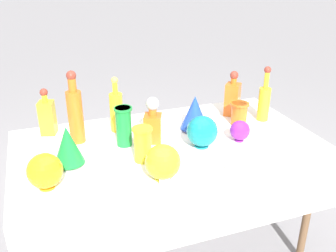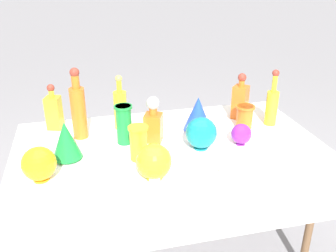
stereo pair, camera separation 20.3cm
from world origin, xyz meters
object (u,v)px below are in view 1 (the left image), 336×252
Objects in this scene: slender_vase_2 at (143,143)px; fluted_vase_1 at (68,145)px; tall_bottle_1 at (116,110)px; square_decanter_2 at (47,116)px; round_bowl_3 at (202,131)px; square_decanter_1 at (153,122)px; round_bowl_1 at (240,131)px; tall_bottle_2 at (264,101)px; slender_vase_1 at (239,113)px; round_bowl_0 at (45,171)px; cardboard_box_behind_left at (83,158)px; tall_bottle_0 at (75,113)px; fluted_vase_0 at (195,113)px; slender_vase_0 at (124,125)px; square_decanter_0 at (233,97)px; round_bowl_2 at (163,162)px.

slender_vase_2 is 0.36m from fluted_vase_1.
square_decanter_2 is (-0.38, 0.09, -0.02)m from tall_bottle_1.
round_bowl_3 is (0.69, -0.05, -0.02)m from fluted_vase_1.
square_decanter_1 is 0.48m from round_bowl_1.
slender_vase_2 is at bearing -164.46° from tall_bottle_2.
square_decanter_2 is (-0.54, 0.30, -0.00)m from square_decanter_1.
round_bowl_0 reaches higher than slender_vase_1.
tall_bottle_1 is 1.26× the size of square_decanter_1.
cardboard_box_behind_left is at bearing 99.02° from tall_bottle_1.
tall_bottle_0 is 2.89× the size of slender_vase_1.
slender_vase_2 is 0.86× the size of fluted_vase_0.
tall_bottle_0 is 1.93× the size of fluted_vase_0.
fluted_vase_0 is at bearing 32.49° from slender_vase_2.
tall_bottle_2 is at bearing -4.54° from tall_bottle_0.
tall_bottle_2 is 0.55m from round_bowl_3.
cardboard_box_behind_left is at bearing 112.90° from round_bowl_3.
slender_vase_0 is 0.72m from slender_vase_1.
round_bowl_3 is (0.81, 0.13, 0.00)m from round_bowl_0.
slender_vase_0 is at bearing 164.35° from round_bowl_1.
round_bowl_1 is at bearing -112.03° from square_decanter_0.
cardboard_box_behind_left is (0.17, 1.18, -0.73)m from fluted_vase_1.
slender_vase_2 is at bearing -177.23° from round_bowl_1.
square_decanter_0 is at bearing 67.97° from round_bowl_1.
fluted_vase_1 reaches higher than round_bowl_2.
tall_bottle_1 is 0.39m from square_decanter_2.
tall_bottle_1 is 0.71m from round_bowl_1.
square_decanter_2 is at bearing 174.38° from square_decanter_0.
tall_bottle_1 is at bearing 166.68° from slender_vase_1.
round_bowl_3 is at bearing 37.62° from round_bowl_2.
slender_vase_1 is 0.80× the size of round_bowl_3.
fluted_vase_0 is 1.20× the size of round_bowl_3.
round_bowl_0 is at bearing -154.81° from square_decanter_1.
tall_bottle_1 is 0.52m from round_bowl_3.
round_bowl_3 is at bearing -33.46° from square_decanter_1.
slender_vase_1 is at bearing -176.23° from tall_bottle_2.
tall_bottle_1 is at bearing 161.34° from fluted_vase_0.
tall_bottle_1 is at bearing 136.84° from round_bowl_3.
round_bowl_1 is (0.85, -0.30, -0.11)m from tall_bottle_0.
tall_bottle_1 is 1.12× the size of square_decanter_0.
fluted_vase_0 is at bearing -158.44° from square_decanter_0.
fluted_vase_1 is (-0.74, -0.16, -0.00)m from fluted_vase_0.
slender_vase_2 is 0.88× the size of fluted_vase_1.
tall_bottle_1 is 0.95× the size of tall_bottle_2.
round_bowl_2 reaches higher than round_bowl_0.
tall_bottle_0 is 0.71× the size of cardboard_box_behind_left.
slender_vase_0 is at bearing -37.18° from square_decanter_2.
tall_bottle_2 is at bearing -10.01° from tall_bottle_1.
tall_bottle_2 is 1.36m from round_bowl_0.
square_decanter_2 reaches higher than slender_vase_1.
tall_bottle_1 reaches higher than slender_vase_2.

